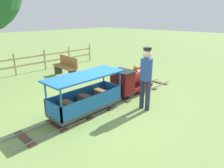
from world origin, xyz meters
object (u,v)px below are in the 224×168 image
Objects in this scene: conductor_person at (146,74)px; locomotive at (131,80)px; passenger_car at (86,97)px; park_bench at (66,67)px.

locomotive is at bearing 148.20° from conductor_person.
passenger_car is at bearing -90.00° from locomotive.
passenger_car is 1.23× the size of conductor_person.
conductor_person is at bearing -5.08° from park_bench.
locomotive reaches higher than park_bench.
conductor_person is at bearing -31.80° from locomotive.
conductor_person is 1.22× the size of park_bench.
park_bench is at bearing 153.71° from passenger_car.
locomotive is 1.09× the size of park_bench.
park_bench is (-3.15, 1.56, -0.01)m from passenger_car.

